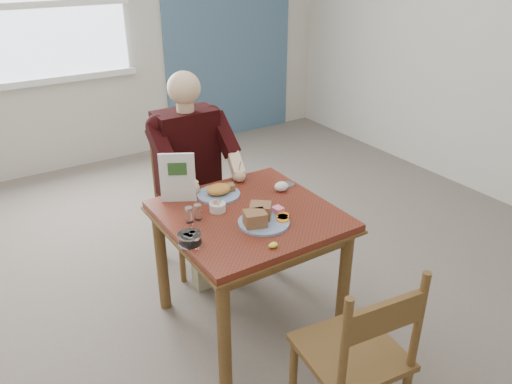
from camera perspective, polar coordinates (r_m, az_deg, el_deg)
floor at (r=3.19m, az=-0.72°, el=-14.21°), size 6.00×6.00×0.00m
wall_back at (r=5.26m, az=-19.28°, el=17.63°), size 5.50×0.00×5.50m
accent_panel at (r=5.84m, az=-3.10°, el=19.71°), size 1.60×0.02×2.80m
lemon_wedge at (r=2.45m, az=2.00°, el=-6.08°), size 0.06×0.05×0.03m
napkin at (r=2.99m, az=2.91°, el=0.65°), size 0.10×0.08×0.06m
metal_dish at (r=3.07m, az=3.62°, el=0.86°), size 0.11×0.11×0.01m
window at (r=5.13m, az=-24.04°, el=18.95°), size 1.72×0.04×1.42m
table at (r=2.82m, az=-0.79°, el=-4.31°), size 0.92×0.92×0.75m
chair_far at (r=3.51m, az=-7.66°, el=-0.92°), size 0.42×0.42×0.95m
chair_near at (r=2.31m, az=11.49°, el=-17.96°), size 0.47×0.47×0.95m
diner at (r=3.30m, az=-7.33°, el=3.61°), size 0.53×0.56×1.39m
near_plate at (r=2.64m, az=0.64°, el=-2.94°), size 0.36×0.36×0.09m
far_plate at (r=2.94m, az=-4.22°, el=0.07°), size 0.30×0.30×0.07m
caddy at (r=2.77m, az=-4.42°, el=-1.71°), size 0.10×0.10×0.07m
shakers at (r=2.68m, az=-7.16°, el=-2.44°), size 0.09×0.04×0.09m
creamer at (r=2.49m, az=-7.60°, el=-5.27°), size 0.14×0.14×0.05m
menu at (r=2.85m, az=-8.96°, el=1.65°), size 0.18×0.11×0.29m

